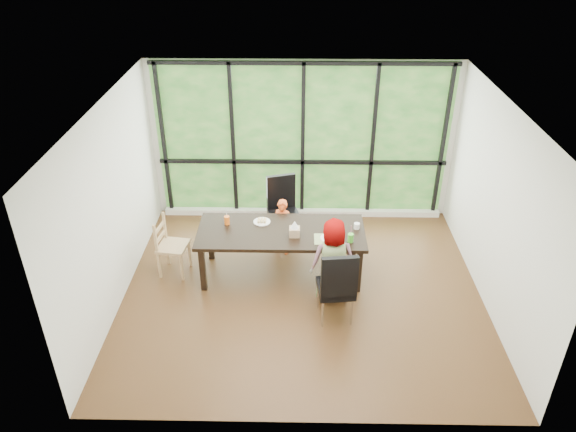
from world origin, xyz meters
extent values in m
plane|color=black|center=(0.00, 0.00, 0.00)|extent=(5.00, 5.00, 0.00)
plane|color=silver|center=(0.00, 2.25, 1.35)|extent=(5.00, 0.00, 5.00)
cube|color=#1A471A|center=(0.00, 2.23, 1.35)|extent=(4.80, 0.02, 2.65)
cube|color=silver|center=(0.00, 2.15, 0.05)|extent=(4.80, 0.12, 0.10)
cube|color=black|center=(-0.31, 0.40, 0.38)|extent=(2.45, 1.18, 0.75)
cube|color=black|center=(-0.29, 1.33, 0.54)|extent=(0.57, 0.57, 1.08)
cube|color=black|center=(0.42, -0.53, 0.54)|extent=(0.51, 0.51, 1.08)
cube|color=#A27F53|center=(-1.88, 0.43, 0.45)|extent=(0.46, 0.47, 0.90)
imported|color=#EB5720|center=(-0.31, 0.99, 0.46)|extent=(0.39, 0.33, 0.91)
imported|color=gray|center=(0.39, -0.15, 0.62)|extent=(0.66, 0.48, 1.24)
cube|color=tan|center=(0.35, 0.19, 0.75)|extent=(0.39, 0.28, 0.01)
cylinder|color=white|center=(-0.59, 0.63, 0.76)|extent=(0.25, 0.25, 0.02)
cylinder|color=white|center=(0.37, 0.20, 0.76)|extent=(0.25, 0.25, 0.02)
cylinder|color=orange|center=(-1.09, 0.57, 0.81)|extent=(0.08, 0.08, 0.13)
cylinder|color=#49C831|center=(0.65, 0.13, 0.81)|extent=(0.08, 0.08, 0.13)
cylinder|color=white|center=(0.77, 0.48, 0.79)|extent=(0.08, 0.08, 0.08)
cube|color=tan|center=(-0.12, 0.27, 0.81)|extent=(0.15, 0.15, 0.13)
cylinder|color=white|center=(-1.09, 0.57, 0.92)|extent=(0.01, 0.04, 0.20)
cylinder|color=pink|center=(0.65, 0.13, 0.92)|extent=(0.01, 0.04, 0.20)
cone|color=white|center=(-0.12, 0.27, 0.93)|extent=(0.12, 0.12, 0.11)
camera|label=1|loc=(-0.09, -6.11, 4.80)|focal=33.79mm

